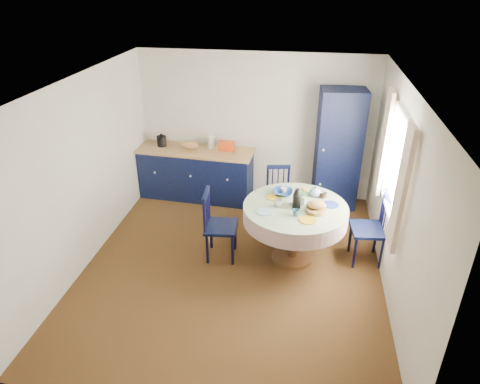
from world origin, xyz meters
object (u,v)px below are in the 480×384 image
(mug_a, at_px, (278,203))
(chair_far, at_px, (278,195))
(mug_d, at_px, (284,190))
(dining_table, at_px, (296,214))
(kitchen_counter, at_px, (196,173))
(pantry_cabinet, at_px, (338,150))
(mug_c, at_px, (323,195))
(chair_left, at_px, (218,225))
(chair_right, at_px, (372,228))
(mug_b, at_px, (296,213))
(cobalt_bowl, at_px, (283,193))

(mug_a, bearing_deg, chair_far, 93.61)
(mug_d, bearing_deg, dining_table, -61.15)
(kitchen_counter, height_order, pantry_cabinet, pantry_cabinet)
(mug_c, bearing_deg, mug_d, 174.38)
(chair_left, height_order, chair_right, chair_right)
(dining_table, bearing_deg, mug_c, 39.91)
(kitchen_counter, relative_size, pantry_cabinet, 1.01)
(chair_far, bearing_deg, mug_a, -96.42)
(mug_a, xyz_separation_m, mug_b, (0.25, -0.22, -0.00))
(pantry_cabinet, distance_m, dining_table, 1.82)
(chair_left, xyz_separation_m, cobalt_bowl, (0.85, 0.40, 0.37))
(chair_right, bearing_deg, mug_c, -108.94)
(mug_c, relative_size, mug_d, 1.25)
(mug_a, distance_m, cobalt_bowl, 0.33)
(mug_c, bearing_deg, kitchen_counter, 148.81)
(pantry_cabinet, distance_m, chair_left, 2.49)
(chair_left, distance_m, chair_right, 2.10)
(kitchen_counter, bearing_deg, mug_c, -27.88)
(mug_b, bearing_deg, dining_table, 90.90)
(chair_left, height_order, mug_a, chair_left)
(mug_b, relative_size, mug_d, 1.04)
(dining_table, xyz_separation_m, mug_b, (0.00, -0.25, 0.17))
(chair_left, distance_m, mug_b, 1.13)
(chair_far, height_order, mug_d, mug_d)
(chair_far, xyz_separation_m, mug_b, (0.31, -1.25, 0.43))
(mug_d, bearing_deg, chair_right, -9.87)
(mug_b, distance_m, mug_c, 0.65)
(kitchen_counter, height_order, chair_far, kitchen_counter)
(chair_right, bearing_deg, chair_left, -89.13)
(pantry_cabinet, bearing_deg, mug_a, -121.49)
(pantry_cabinet, xyz_separation_m, mug_b, (-0.59, -1.95, -0.12))
(dining_table, xyz_separation_m, chair_left, (-1.05, -0.11, -0.21))
(kitchen_counter, bearing_deg, cobalt_bowl, -35.86)
(kitchen_counter, distance_m, chair_left, 1.87)
(chair_left, relative_size, cobalt_bowl, 3.69)
(mug_b, xyz_separation_m, mug_c, (0.35, 0.55, 0.00))
(chair_far, bearing_deg, dining_table, -82.95)
(chair_left, distance_m, mug_a, 0.90)
(pantry_cabinet, bearing_deg, cobalt_bowl, -125.23)
(chair_right, distance_m, mug_c, 0.79)
(mug_d, bearing_deg, mug_c, -5.62)
(pantry_cabinet, bearing_deg, chair_far, -147.92)
(mug_c, bearing_deg, chair_right, -13.17)
(mug_c, bearing_deg, chair_far, 132.94)
(mug_b, bearing_deg, chair_left, 172.22)
(pantry_cabinet, xyz_separation_m, mug_a, (-0.83, -1.73, -0.12))
(chair_left, distance_m, chair_far, 1.34)
(mug_a, height_order, cobalt_bowl, mug_a)
(cobalt_bowl, bearing_deg, chair_far, 98.43)
(mug_b, bearing_deg, mug_c, 57.68)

